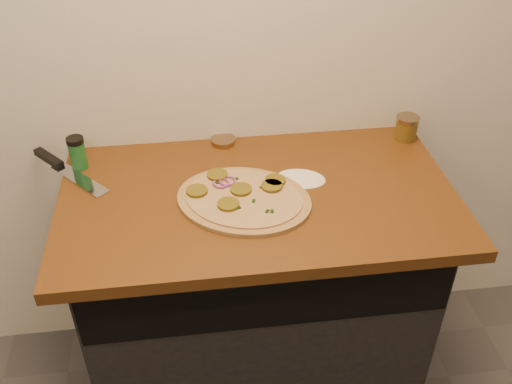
{
  "coord_description": "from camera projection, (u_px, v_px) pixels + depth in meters",
  "views": [
    {
      "loc": [
        -0.19,
        0.04,
        1.92
      ],
      "look_at": [
        -0.01,
        1.35,
        0.95
      ],
      "focal_mm": 40.0,
      "sensor_mm": 36.0,
      "label": 1
    }
  ],
  "objects": [
    {
      "name": "cabinet",
      "position": [
        256.0,
        293.0,
        2.03
      ],
      "size": [
        1.1,
        0.6,
        0.86
      ],
      "primitive_type": "cube",
      "color": "black",
      "rests_on": "ground"
    },
    {
      "name": "countertop",
      "position": [
        258.0,
        197.0,
        1.74
      ],
      "size": [
        1.2,
        0.7,
        0.04
      ],
      "primitive_type": "cube",
      "color": "#603812",
      "rests_on": "cabinet"
    },
    {
      "name": "pizza",
      "position": [
        243.0,
        198.0,
        1.69
      ],
      "size": [
        0.52,
        0.52,
        0.03
      ],
      "color": "tan",
      "rests_on": "countertop"
    },
    {
      "name": "chefs_knife",
      "position": [
        63.0,
        168.0,
        1.83
      ],
      "size": [
        0.27,
        0.3,
        0.02
      ],
      "color": "#B7BAC1",
      "rests_on": "countertop"
    },
    {
      "name": "mason_jar_lid",
      "position": [
        223.0,
        141.0,
        1.96
      ],
      "size": [
        0.1,
        0.1,
        0.02
      ],
      "primitive_type": "cylinder",
      "rotation": [
        0.0,
        0.0,
        0.14
      ],
      "color": "#8F7553",
      "rests_on": "countertop"
    },
    {
      "name": "salsa_jar",
      "position": [
        406.0,
        128.0,
        1.96
      ],
      "size": [
        0.08,
        0.08,
        0.08
      ],
      "color": "maroon",
      "rests_on": "countertop"
    },
    {
      "name": "spice_shaker",
      "position": [
        77.0,
        153.0,
        1.81
      ],
      "size": [
        0.05,
        0.05,
        0.11
      ],
      "color": "#1D5B27",
      "rests_on": "countertop"
    },
    {
      "name": "flour_spill",
      "position": [
        301.0,
        179.0,
        1.79
      ],
      "size": [
        0.19,
        0.19,
        0.0
      ],
      "primitive_type": "cylinder",
      "rotation": [
        0.0,
        0.0,
        -0.31
      ],
      "color": "white",
      "rests_on": "countertop"
    }
  ]
}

